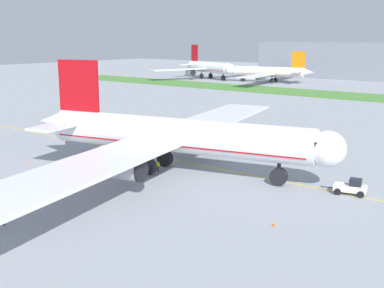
{
  "coord_description": "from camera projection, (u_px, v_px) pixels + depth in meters",
  "views": [
    {
      "loc": [
        54.07,
        -58.84,
        20.45
      ],
      "look_at": [
        4.84,
        2.44,
        3.66
      ],
      "focal_mm": 46.82,
      "sensor_mm": 36.0,
      "label": 1
    }
  ],
  "objects": [
    {
      "name": "ground_plane",
      "position": [
        160.0,
        164.0,
        82.24
      ],
      "size": [
        600.0,
        600.0,
        0.0
      ],
      "primitive_type": "plane",
      "color": "#9399A0",
      "rests_on": "ground"
    },
    {
      "name": "apron_taxi_line",
      "position": [
        175.0,
        160.0,
        85.06
      ],
      "size": [
        280.0,
        0.36,
        0.01
      ],
      "primitive_type": "cube",
      "color": "yellow",
      "rests_on": "ground"
    },
    {
      "name": "airliner_foreground",
      "position": [
        172.0,
        136.0,
        76.41
      ],
      "size": [
        50.83,
        81.71,
        16.88
      ],
      "color": "white",
      "rests_on": "ground"
    },
    {
      "name": "pushback_tug",
      "position": [
        351.0,
        187.0,
        66.3
      ],
      "size": [
        6.07,
        3.15,
        2.19
      ],
      "color": "white",
      "rests_on": "ground"
    },
    {
      "name": "ground_crew_wingwalker_port",
      "position": [
        158.0,
        165.0,
        77.55
      ],
      "size": [
        0.5,
        0.5,
        1.73
      ],
      "color": "black",
      "rests_on": "ground"
    },
    {
      "name": "ground_crew_marshaller_front",
      "position": [
        3.0,
        217.0,
        55.37
      ],
      "size": [
        0.36,
        0.55,
        1.62
      ],
      "color": "black",
      "rests_on": "ground"
    },
    {
      "name": "traffic_cone_near_nose",
      "position": [
        27.0,
        163.0,
        81.82
      ],
      "size": [
        0.36,
        0.36,
        0.58
      ],
      "color": "#F2590C",
      "rests_on": "ground"
    },
    {
      "name": "traffic_cone_port_wing",
      "position": [
        274.0,
        224.0,
        55.32
      ],
      "size": [
        0.36,
        0.36,
        0.58
      ],
      "color": "#F2590C",
      "rests_on": "ground"
    },
    {
      "name": "parked_airliner_far_left",
      "position": [
        208.0,
        67.0,
        250.7
      ],
      "size": [
        39.86,
        61.98,
        16.75
      ],
      "color": "white",
      "rests_on": "ground"
    },
    {
      "name": "parked_airliner_far_centre",
      "position": [
        270.0,
        72.0,
        229.51
      ],
      "size": [
        40.62,
        64.28,
        14.38
      ],
      "color": "white",
      "rests_on": "ground"
    },
    {
      "name": "terminal_building",
      "position": [
        368.0,
        61.0,
        245.24
      ],
      "size": [
        112.14,
        20.0,
        18.0
      ],
      "primitive_type": "cube",
      "color": "gray",
      "rests_on": "ground"
    }
  ]
}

